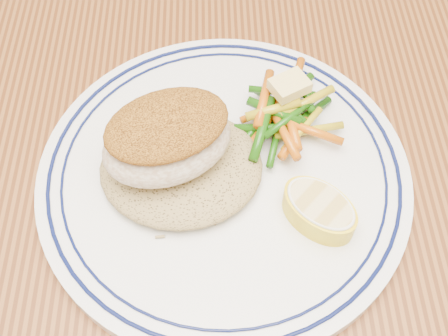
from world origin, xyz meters
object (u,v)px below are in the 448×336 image
plate (224,175)px  dining_table (180,238)px  rice_pilaf (181,165)px  lemon_wedge (319,209)px  fish_fillet (167,138)px  vegetable_pile (284,115)px

plate → dining_table: bearing=-175.8°
rice_pilaf → lemon_wedge: same height
fish_fillet → vegetable_pile: size_ratio=1.07×
dining_table → lemon_wedge: bearing=-20.1°
vegetable_pile → fish_fillet: bearing=-154.9°
dining_table → lemon_wedge: (0.11, -0.04, 0.12)m
dining_table → vegetable_pile: size_ratio=13.50×
rice_pilaf → lemon_wedge: 0.11m
plate → rice_pilaf: 0.04m
rice_pilaf → vegetable_pile: 0.10m
lemon_wedge → fish_fillet: bearing=157.5°
fish_fillet → lemon_wedge: size_ratio=1.51×
dining_table → vegetable_pile: (0.09, 0.05, 0.13)m
plate → fish_fillet: fish_fillet is taller
rice_pilaf → fish_fillet: bearing=160.2°
plate → vegetable_pile: (0.05, 0.05, 0.02)m
dining_table → plate: size_ratio=5.01×
rice_pilaf → fish_fillet: 0.03m
dining_table → fish_fillet: size_ratio=12.60×
plate → lemon_wedge: 0.08m
lemon_wedge → rice_pilaf: bearing=157.3°
dining_table → fish_fillet: (0.00, 0.01, 0.16)m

